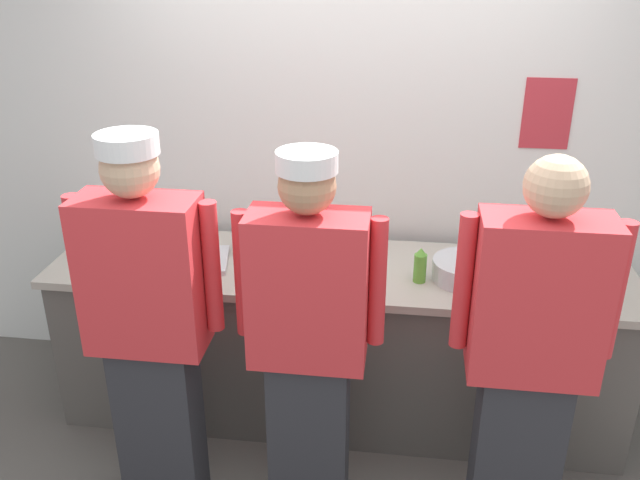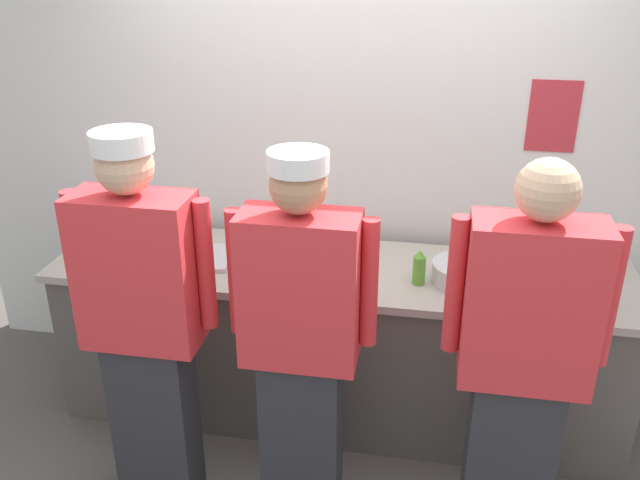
{
  "view_description": "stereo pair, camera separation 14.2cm",
  "coord_description": "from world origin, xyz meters",
  "px_view_note": "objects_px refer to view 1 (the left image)",
  "views": [
    {
      "loc": [
        0.3,
        -2.67,
        2.42
      ],
      "look_at": [
        -0.1,
        0.37,
        1.03
      ],
      "focal_mm": 38.02,
      "sensor_mm": 36.0,
      "label": 1
    },
    {
      "loc": [
        0.44,
        -2.65,
        2.42
      ],
      "look_at": [
        -0.1,
        0.37,
        1.03
      ],
      "focal_mm": 38.02,
      "sensor_mm": 36.0,
      "label": 2
    }
  ],
  "objects_px": {
    "squeeze_bottle_primary": "(593,281)",
    "chef_far_right": "(530,355)",
    "mixing_bowl_steel": "(466,270)",
    "ramekin_orange_sauce": "(357,255)",
    "squeeze_bottle_secondary": "(420,266)",
    "ramekin_yellow_sauce": "(517,264)",
    "chef_near_left": "(149,324)",
    "chefs_knife": "(110,263)",
    "deli_cup": "(586,264)",
    "plate_stack_front": "(258,243)",
    "plate_stack_rear": "(335,274)",
    "sheet_tray": "(188,261)",
    "chef_center": "(308,338)"
  },
  "relations": [
    {
      "from": "ramekin_yellow_sauce",
      "to": "chefs_knife",
      "type": "bearing_deg",
      "value": -173.76
    },
    {
      "from": "plate_stack_front",
      "to": "deli_cup",
      "type": "xyz_separation_m",
      "value": [
        1.66,
        -0.04,
        0.0
      ]
    },
    {
      "from": "sheet_tray",
      "to": "ramekin_orange_sauce",
      "type": "relative_size",
      "value": 4.7
    },
    {
      "from": "chefs_knife",
      "to": "mixing_bowl_steel",
      "type": "bearing_deg",
      "value": 2.11
    },
    {
      "from": "sheet_tray",
      "to": "deli_cup",
      "type": "distance_m",
      "value": 1.99
    },
    {
      "from": "chef_near_left",
      "to": "squeeze_bottle_secondary",
      "type": "distance_m",
      "value": 1.29
    },
    {
      "from": "ramekin_orange_sauce",
      "to": "sheet_tray",
      "type": "bearing_deg",
      "value": -169.34
    },
    {
      "from": "plate_stack_front",
      "to": "squeeze_bottle_secondary",
      "type": "height_order",
      "value": "squeeze_bottle_secondary"
    },
    {
      "from": "plate_stack_rear",
      "to": "squeeze_bottle_primary",
      "type": "xyz_separation_m",
      "value": [
        1.18,
        -0.02,
        0.06
      ]
    },
    {
      "from": "chef_center",
      "to": "plate_stack_rear",
      "type": "relative_size",
      "value": 7.65
    },
    {
      "from": "ramekin_yellow_sauce",
      "to": "deli_cup",
      "type": "relative_size",
      "value": 0.91
    },
    {
      "from": "chef_near_left",
      "to": "sheet_tray",
      "type": "xyz_separation_m",
      "value": [
        -0.05,
        0.68,
        -0.04
      ]
    },
    {
      "from": "chef_center",
      "to": "chefs_knife",
      "type": "relative_size",
      "value": 6.19
    },
    {
      "from": "chef_center",
      "to": "ramekin_yellow_sauce",
      "type": "relative_size",
      "value": 17.99
    },
    {
      "from": "plate_stack_front",
      "to": "chefs_knife",
      "type": "relative_size",
      "value": 0.84
    },
    {
      "from": "chef_center",
      "to": "plate_stack_front",
      "type": "distance_m",
      "value": 0.93
    },
    {
      "from": "plate_stack_front",
      "to": "mixing_bowl_steel",
      "type": "bearing_deg",
      "value": -9.68
    },
    {
      "from": "chef_far_right",
      "to": "plate_stack_front",
      "type": "distance_m",
      "value": 1.54
    },
    {
      "from": "plate_stack_front",
      "to": "ramekin_yellow_sauce",
      "type": "xyz_separation_m",
      "value": [
        1.33,
        -0.02,
        -0.03
      ]
    },
    {
      "from": "chef_far_right",
      "to": "ramekin_yellow_sauce",
      "type": "distance_m",
      "value": 0.84
    },
    {
      "from": "ramekin_orange_sauce",
      "to": "squeeze_bottle_primary",
      "type": "bearing_deg",
      "value": -14.22
    },
    {
      "from": "chef_near_left",
      "to": "chefs_knife",
      "type": "bearing_deg",
      "value": 125.43
    },
    {
      "from": "ramekin_yellow_sauce",
      "to": "chefs_knife",
      "type": "distance_m",
      "value": 2.06
    },
    {
      "from": "mixing_bowl_steel",
      "to": "ramekin_orange_sauce",
      "type": "relative_size",
      "value": 3.84
    },
    {
      "from": "mixing_bowl_steel",
      "to": "deli_cup",
      "type": "distance_m",
      "value": 0.61
    },
    {
      "from": "chef_far_right",
      "to": "deli_cup",
      "type": "relative_size",
      "value": 16.67
    },
    {
      "from": "squeeze_bottle_secondary",
      "to": "squeeze_bottle_primary",
      "type": "bearing_deg",
      "value": -5.17
    },
    {
      "from": "squeeze_bottle_secondary",
      "to": "ramekin_yellow_sauce",
      "type": "xyz_separation_m",
      "value": [
        0.49,
        0.21,
        -0.06
      ]
    },
    {
      "from": "mixing_bowl_steel",
      "to": "chefs_knife",
      "type": "bearing_deg",
      "value": -177.89
    },
    {
      "from": "chef_near_left",
      "to": "plate_stack_front",
      "type": "height_order",
      "value": "chef_near_left"
    },
    {
      "from": "deli_cup",
      "to": "chefs_knife",
      "type": "bearing_deg",
      "value": -175.07
    },
    {
      "from": "chef_center",
      "to": "deli_cup",
      "type": "bearing_deg",
      "value": 32.31
    },
    {
      "from": "sheet_tray",
      "to": "squeeze_bottle_primary",
      "type": "relative_size",
      "value": 2.04
    },
    {
      "from": "squeeze_bottle_secondary",
      "to": "ramekin_yellow_sauce",
      "type": "distance_m",
      "value": 0.54
    },
    {
      "from": "mixing_bowl_steel",
      "to": "sheet_tray",
      "type": "distance_m",
      "value": 1.39
    },
    {
      "from": "plate_stack_rear",
      "to": "deli_cup",
      "type": "height_order",
      "value": "deli_cup"
    },
    {
      "from": "plate_stack_rear",
      "to": "deli_cup",
      "type": "distance_m",
      "value": 1.24
    },
    {
      "from": "chef_center",
      "to": "plate_stack_rear",
      "type": "distance_m",
      "value": 0.56
    },
    {
      "from": "plate_stack_front",
      "to": "sheet_tray",
      "type": "relative_size",
      "value": 0.57
    },
    {
      "from": "chefs_knife",
      "to": "deli_cup",
      "type": "bearing_deg",
      "value": 4.93
    },
    {
      "from": "chef_far_right",
      "to": "mixing_bowl_steel",
      "type": "distance_m",
      "value": 0.71
    },
    {
      "from": "chef_far_right",
      "to": "ramekin_orange_sauce",
      "type": "relative_size",
      "value": 20.33
    },
    {
      "from": "plate_stack_rear",
      "to": "squeeze_bottle_secondary",
      "type": "xyz_separation_m",
      "value": [
        0.41,
        0.05,
        0.05
      ]
    },
    {
      "from": "squeeze_bottle_primary",
      "to": "squeeze_bottle_secondary",
      "type": "bearing_deg",
      "value": 174.83
    },
    {
      "from": "plate_stack_rear",
      "to": "chefs_knife",
      "type": "height_order",
      "value": "plate_stack_rear"
    },
    {
      "from": "sheet_tray",
      "to": "plate_stack_front",
      "type": "bearing_deg",
      "value": 29.63
    },
    {
      "from": "plate_stack_rear",
      "to": "plate_stack_front",
      "type": "bearing_deg",
      "value": 147.34
    },
    {
      "from": "plate_stack_rear",
      "to": "ramekin_orange_sauce",
      "type": "distance_m",
      "value": 0.27
    },
    {
      "from": "squeeze_bottle_primary",
      "to": "chef_far_right",
      "type": "bearing_deg",
      "value": -121.91
    },
    {
      "from": "plate_stack_rear",
      "to": "deli_cup",
      "type": "xyz_separation_m",
      "value": [
        1.22,
        0.24,
        0.02
      ]
    }
  ]
}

